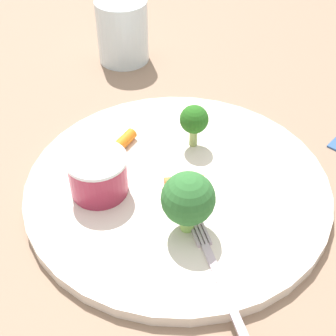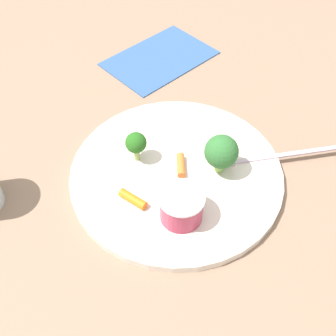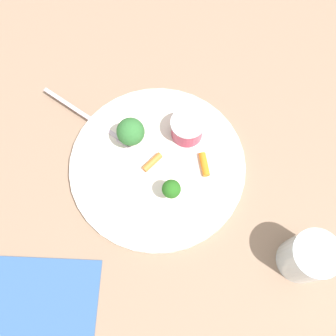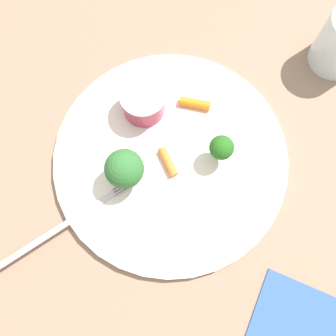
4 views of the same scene
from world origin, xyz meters
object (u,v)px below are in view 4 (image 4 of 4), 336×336
(broccoli_floret_0, at_px, (221,148))
(fork, at_px, (67,223))
(carrot_stick_0, at_px, (167,161))
(plate, at_px, (171,159))
(sauce_cup, at_px, (143,102))
(carrot_stick_1, at_px, (193,103))
(broccoli_floret_1, at_px, (124,169))

(broccoli_floret_0, relative_size, fork, 0.28)
(carrot_stick_0, distance_m, fork, 0.14)
(carrot_stick_0, bearing_deg, broccoli_floret_0, 121.39)
(broccoli_floret_0, bearing_deg, plate, -64.57)
(sauce_cup, bearing_deg, carrot_stick_1, 118.68)
(plate, height_order, broccoli_floret_0, broccoli_floret_0)
(broccoli_floret_1, bearing_deg, fork, -26.77)
(broccoli_floret_1, xyz_separation_m, carrot_stick_1, (-0.12, 0.03, -0.03))
(carrot_stick_0, bearing_deg, broccoli_floret_1, -45.13)
(fork, bearing_deg, carrot_stick_0, 146.57)
(plate, relative_size, fork, 1.71)
(plate, distance_m, carrot_stick_1, 0.08)
(carrot_stick_1, bearing_deg, plate, 1.58)
(broccoli_floret_1, height_order, carrot_stick_1, broccoli_floret_1)
(broccoli_floret_0, distance_m, carrot_stick_1, 0.08)
(plate, bearing_deg, carrot_stick_0, -11.83)
(carrot_stick_0, height_order, fork, carrot_stick_0)
(broccoli_floret_0, height_order, broccoli_floret_1, broccoli_floret_1)
(broccoli_floret_1, height_order, fork, broccoli_floret_1)
(carrot_stick_0, bearing_deg, plate, 168.17)
(broccoli_floret_1, bearing_deg, carrot_stick_1, 163.53)
(carrot_stick_1, bearing_deg, carrot_stick_0, 0.27)
(carrot_stick_1, bearing_deg, fork, -20.73)
(plate, xyz_separation_m, fork, (0.12, -0.08, 0.01))
(broccoli_floret_0, bearing_deg, sauce_cup, -100.79)
(sauce_cup, xyz_separation_m, broccoli_floret_0, (0.02, 0.11, 0.01))
(carrot_stick_0, xyz_separation_m, fork, (0.11, -0.07, -0.00))
(plate, height_order, fork, fork)
(sauce_cup, xyz_separation_m, carrot_stick_1, (-0.03, 0.05, -0.01))
(plate, xyz_separation_m, broccoli_floret_0, (-0.02, 0.05, 0.04))
(carrot_stick_0, bearing_deg, sauce_cup, -134.43)
(broccoli_floret_1, distance_m, carrot_stick_1, 0.13)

